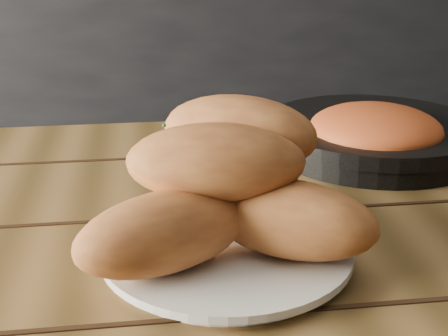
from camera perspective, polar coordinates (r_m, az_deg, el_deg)
The scene contains 6 objects.
counter at distance 2.21m, azimuth -7.79°, elevation 4.92°, with size 2.80×0.60×0.90m, color black.
table at distance 0.68m, azimuth 4.87°, elevation -14.46°, with size 1.59×0.96×0.75m.
plate at distance 0.62m, azimuth 0.25°, elevation -7.63°, with size 0.25×0.25×0.02m.
bread_rolls at distance 0.59m, azimuth 0.05°, elevation -1.69°, with size 0.30×0.26×0.14m.
skillet at distance 0.94m, azimuth 13.59°, elevation 2.91°, with size 0.45×0.31×0.05m.
bowl at distance 0.90m, azimuth 13.62°, elevation 2.77°, with size 0.22×0.22×0.08m.
Camera 1 is at (0.01, -0.43, 1.06)m, focal length 50.00 mm.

